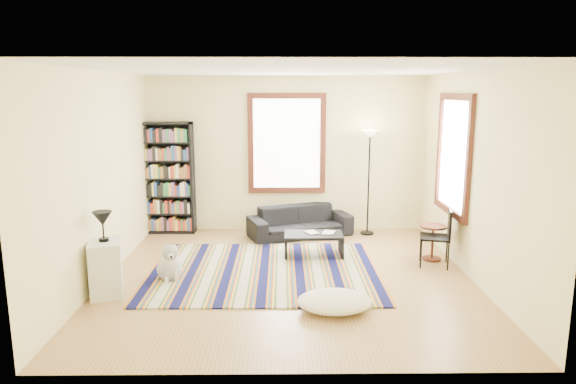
{
  "coord_description": "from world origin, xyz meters",
  "views": [
    {
      "loc": [
        -0.08,
        -6.76,
        2.53
      ],
      "look_at": [
        0.0,
        0.5,
        1.1
      ],
      "focal_mm": 32.0,
      "sensor_mm": 36.0,
      "label": 1
    }
  ],
  "objects_px": {
    "sofa": "(300,221)",
    "coffee_table": "(313,245)",
    "floor_lamp": "(369,183)",
    "dog": "(169,260)",
    "floor_cushion": "(334,301)",
    "bookshelf": "(169,178)",
    "side_table": "(432,243)",
    "folding_chair": "(435,237)",
    "white_cabinet": "(106,268)"
  },
  "relations": [
    {
      "from": "floor_cushion",
      "to": "floor_lamp",
      "type": "relative_size",
      "value": 0.48
    },
    {
      "from": "side_table",
      "to": "folding_chair",
      "type": "relative_size",
      "value": 0.63
    },
    {
      "from": "folding_chair",
      "to": "coffee_table",
      "type": "bearing_deg",
      "value": 179.52
    },
    {
      "from": "floor_cushion",
      "to": "folding_chair",
      "type": "height_order",
      "value": "folding_chair"
    },
    {
      "from": "side_table",
      "to": "dog",
      "type": "distance_m",
      "value": 3.91
    },
    {
      "from": "sofa",
      "to": "side_table",
      "type": "relative_size",
      "value": 3.33
    },
    {
      "from": "coffee_table",
      "to": "white_cabinet",
      "type": "xyz_separation_m",
      "value": [
        -2.7,
        -1.51,
        0.17
      ]
    },
    {
      "from": "floor_cushion",
      "to": "folding_chair",
      "type": "bearing_deg",
      "value": 43.98
    },
    {
      "from": "bookshelf",
      "to": "folding_chair",
      "type": "bearing_deg",
      "value": -23.72
    },
    {
      "from": "coffee_table",
      "to": "floor_lamp",
      "type": "distance_m",
      "value": 1.79
    },
    {
      "from": "side_table",
      "to": "white_cabinet",
      "type": "xyz_separation_m",
      "value": [
        -4.5,
        -1.32,
        0.08
      ]
    },
    {
      "from": "bookshelf",
      "to": "dog",
      "type": "bearing_deg",
      "value": -78.33
    },
    {
      "from": "sofa",
      "to": "coffee_table",
      "type": "bearing_deg",
      "value": -100.87
    },
    {
      "from": "bookshelf",
      "to": "floor_cushion",
      "type": "relative_size",
      "value": 2.26
    },
    {
      "from": "bookshelf",
      "to": "dog",
      "type": "height_order",
      "value": "bookshelf"
    },
    {
      "from": "folding_chair",
      "to": "dog",
      "type": "height_order",
      "value": "folding_chair"
    },
    {
      "from": "white_cabinet",
      "to": "floor_cushion",
      "type": "bearing_deg",
      "value": -25.84
    },
    {
      "from": "white_cabinet",
      "to": "coffee_table",
      "type": "bearing_deg",
      "value": 13.72
    },
    {
      "from": "sofa",
      "to": "side_table",
      "type": "bearing_deg",
      "value": -53.7
    },
    {
      "from": "floor_cushion",
      "to": "floor_lamp",
      "type": "bearing_deg",
      "value": 74.3
    },
    {
      "from": "white_cabinet",
      "to": "dog",
      "type": "xyz_separation_m",
      "value": [
        0.67,
        0.53,
        -0.08
      ]
    },
    {
      "from": "sofa",
      "to": "coffee_table",
      "type": "relative_size",
      "value": 2.0
    },
    {
      "from": "side_table",
      "to": "folding_chair",
      "type": "distance_m",
      "value": 0.31
    },
    {
      "from": "floor_lamp",
      "to": "bookshelf",
      "type": "bearing_deg",
      "value": 177.27
    },
    {
      "from": "folding_chair",
      "to": "side_table",
      "type": "bearing_deg",
      "value": 93.54
    },
    {
      "from": "dog",
      "to": "sofa",
      "type": "bearing_deg",
      "value": 31.11
    },
    {
      "from": "white_cabinet",
      "to": "sofa",
      "type": "bearing_deg",
      "value": 30.9
    },
    {
      "from": "floor_lamp",
      "to": "dog",
      "type": "height_order",
      "value": "floor_lamp"
    },
    {
      "from": "bookshelf",
      "to": "folding_chair",
      "type": "height_order",
      "value": "bookshelf"
    },
    {
      "from": "coffee_table",
      "to": "white_cabinet",
      "type": "distance_m",
      "value": 3.1
    },
    {
      "from": "side_table",
      "to": "white_cabinet",
      "type": "relative_size",
      "value": 0.77
    },
    {
      "from": "coffee_table",
      "to": "floor_cushion",
      "type": "relative_size",
      "value": 1.02
    },
    {
      "from": "folding_chair",
      "to": "dog",
      "type": "distance_m",
      "value": 3.81
    },
    {
      "from": "floor_lamp",
      "to": "side_table",
      "type": "xyz_separation_m",
      "value": [
        0.75,
        -1.44,
        -0.66
      ]
    },
    {
      "from": "sofa",
      "to": "bookshelf",
      "type": "bearing_deg",
      "value": 154.02
    },
    {
      "from": "sofa",
      "to": "coffee_table",
      "type": "distance_m",
      "value": 1.16
    },
    {
      "from": "bookshelf",
      "to": "coffee_table",
      "type": "height_order",
      "value": "bookshelf"
    },
    {
      "from": "sofa",
      "to": "folding_chair",
      "type": "bearing_deg",
      "value": -59.34
    },
    {
      "from": "floor_lamp",
      "to": "dog",
      "type": "relative_size",
      "value": 3.47
    },
    {
      "from": "floor_cushion",
      "to": "side_table",
      "type": "xyz_separation_m",
      "value": [
        1.67,
        1.83,
        0.16
      ]
    },
    {
      "from": "coffee_table",
      "to": "folding_chair",
      "type": "bearing_deg",
      "value": -14.76
    },
    {
      "from": "folding_chair",
      "to": "dog",
      "type": "xyz_separation_m",
      "value": [
        -3.78,
        -0.53,
        -0.16
      ]
    },
    {
      "from": "floor_cushion",
      "to": "dog",
      "type": "bearing_deg",
      "value": 154.17
    },
    {
      "from": "floor_lamp",
      "to": "dog",
      "type": "xyz_separation_m",
      "value": [
        -3.07,
        -2.23,
        -0.66
      ]
    },
    {
      "from": "coffee_table",
      "to": "floor_cushion",
      "type": "bearing_deg",
      "value": -86.48
    },
    {
      "from": "side_table",
      "to": "white_cabinet",
      "type": "distance_m",
      "value": 4.69
    },
    {
      "from": "dog",
      "to": "side_table",
      "type": "bearing_deg",
      "value": -6.22
    },
    {
      "from": "floor_cushion",
      "to": "folding_chair",
      "type": "relative_size",
      "value": 1.03
    },
    {
      "from": "sofa",
      "to": "bookshelf",
      "type": "distance_m",
      "value": 2.48
    },
    {
      "from": "sofa",
      "to": "bookshelf",
      "type": "height_order",
      "value": "bookshelf"
    }
  ]
}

